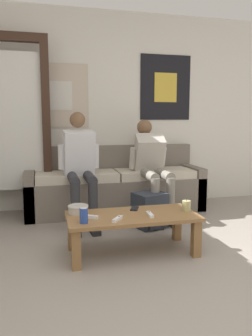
{
  "coord_description": "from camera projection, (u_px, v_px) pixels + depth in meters",
  "views": [
    {
      "loc": [
        -0.91,
        -1.43,
        1.14
      ],
      "look_at": [
        -0.13,
        1.72,
        0.67
      ],
      "focal_mm": 35.0,
      "sensor_mm": 36.0,
      "label": 1
    }
  ],
  "objects": [
    {
      "name": "wall_back",
      "position": [
        113.0,
        111.0,
        4.38
      ],
      "size": [
        10.0,
        0.07,
        2.55
      ],
      "color": "silver",
      "rests_on": "ground_plane"
    },
    {
      "name": "backpack",
      "position": [
        150.0,
        211.0,
        3.54
      ],
      "size": [
        0.39,
        0.38,
        0.37
      ],
      "color": "#282D38",
      "rests_on": "ground_plane"
    },
    {
      "name": "ground_plane",
      "position": [
        226.0,
        336.0,
        1.75
      ],
      "size": [
        18.0,
        18.0,
        0.0
      ],
      "primitive_type": "plane",
      "color": "gray"
    },
    {
      "name": "cell_phone",
      "position": [
        135.0,
        209.0,
        2.98
      ],
      "size": [
        0.11,
        0.15,
        0.01
      ],
      "color": "black",
      "rests_on": "coffee_table"
    },
    {
      "name": "couch",
      "position": [
        115.0,
        188.0,
        4.19
      ],
      "size": [
        2.22,
        0.66,
        0.82
      ],
      "color": "#70665B",
      "rests_on": "ground_plane"
    },
    {
      "name": "pillar_candle",
      "position": [
        186.0,
        206.0,
        2.92
      ],
      "size": [
        0.08,
        0.08,
        0.11
      ],
      "color": "tan",
      "rests_on": "coffee_table"
    },
    {
      "name": "person_seated_teen",
      "position": [
        152.0,
        162.0,
        3.94
      ],
      "size": [
        0.47,
        1.0,
        1.16
      ],
      "color": "gray",
      "rests_on": "ground_plane"
    },
    {
      "name": "door_frame",
      "position": [
        7.0,
        116.0,
        3.86
      ],
      "size": [
        1.0,
        0.1,
        2.15
      ],
      "color": "#382319",
      "rests_on": "ground_plane"
    },
    {
      "name": "game_controller_near_right",
      "position": [
        117.0,
        219.0,
        2.64
      ],
      "size": [
        0.11,
        0.14,
        0.03
      ],
      "color": "white",
      "rests_on": "coffee_table"
    },
    {
      "name": "coffee_table",
      "position": [
        132.0,
        221.0,
        2.82
      ],
      "size": [
        1.12,
        0.52,
        0.35
      ],
      "color": "olive",
      "rests_on": "ground_plane"
    },
    {
      "name": "game_controller_near_left",
      "position": [
        150.0,
        214.0,
        2.77
      ],
      "size": [
        0.04,
        0.15,
        0.03
      ],
      "color": "white",
      "rests_on": "coffee_table"
    },
    {
      "name": "drink_can_blue",
      "position": [
        84.0,
        215.0,
        2.57
      ],
      "size": [
        0.07,
        0.07,
        0.12
      ],
      "color": "#28479E",
      "rests_on": "coffee_table"
    },
    {
      "name": "game_controller_far_center",
      "position": [
        90.0,
        217.0,
        2.71
      ],
      "size": [
        0.14,
        0.1,
        0.03
      ],
      "color": "white",
      "rests_on": "coffee_table"
    },
    {
      "name": "ceramic_bowl",
      "position": [
        78.0,
        209.0,
        2.85
      ],
      "size": [
        0.18,
        0.18,
        0.07
      ],
      "color": "#B7B2A8",
      "rests_on": "coffee_table"
    },
    {
      "name": "person_seated_adult",
      "position": [
        80.0,
        163.0,
        3.66
      ],
      "size": [
        0.47,
        0.83,
        1.25
      ],
      "color": "#2D2D33",
      "rests_on": "ground_plane"
    }
  ]
}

